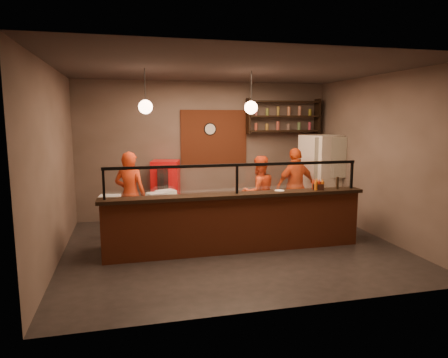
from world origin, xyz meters
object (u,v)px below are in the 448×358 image
object	(u,v)px
condiment_caddy	(318,187)
pepper_mill	(337,183)
cook_right	(296,186)
wall_clock	(210,129)
fridge	(321,177)
red_cooler	(166,191)
pizza_dough	(228,197)
cook_left	(130,195)
cook_mid	(259,193)

from	to	relation	value
condiment_caddy	pepper_mill	bearing A→B (deg)	-2.65
cook_right	condiment_caddy	world-z (taller)	cook_right
pepper_mill	wall_clock	bearing A→B (deg)	123.65
fridge	wall_clock	bearing A→B (deg)	142.84
red_cooler	pizza_dough	distance (m)	2.17
wall_clock	fridge	xyz separation A→B (m)	(2.50, -0.86, -1.12)
pizza_dough	wall_clock	bearing A→B (deg)	86.57
cook_right	fridge	world-z (taller)	fridge
condiment_caddy	pepper_mill	distance (m)	0.39
pepper_mill	fridge	bearing A→B (deg)	70.70
cook_left	cook_mid	size ratio (longest dim) A/B	1.09
pizza_dough	condiment_caddy	world-z (taller)	condiment_caddy
fridge	condiment_caddy	world-z (taller)	fridge
wall_clock	cook_mid	size ratio (longest dim) A/B	0.19
wall_clock	cook_mid	distance (m)	2.08
cook_left	pepper_mill	distance (m)	4.00
cook_right	red_cooler	xyz separation A→B (m)	(-2.79, 0.90, -0.15)
cook_mid	cook_right	distance (m)	0.97
cook_left	pizza_dough	xyz separation A→B (m)	(1.77, -0.87, 0.05)
cook_mid	pizza_dough	distance (m)	1.21
wall_clock	cook_mid	world-z (taller)	wall_clock
wall_clock	pizza_dough	size ratio (longest dim) A/B	0.62
fridge	pizza_dough	size ratio (longest dim) A/B	4.05
cook_mid	cook_right	xyz separation A→B (m)	(0.94, 0.22, 0.07)
cook_right	fridge	size ratio (longest dim) A/B	0.87
cook_left	cook_right	xyz separation A→B (m)	(3.60, 0.16, -0.01)
pepper_mill	condiment_caddy	bearing A→B (deg)	177.35
fridge	condiment_caddy	distance (m)	2.16
cook_left	red_cooler	xyz separation A→B (m)	(0.80, 1.06, -0.16)
wall_clock	condiment_caddy	world-z (taller)	wall_clock
fridge	cook_right	bearing A→B (deg)	-174.69
wall_clock	pepper_mill	size ratio (longest dim) A/B	1.35
cook_mid	pepper_mill	bearing A→B (deg)	119.95
fridge	red_cooler	distance (m)	3.65
pizza_dough	condiment_caddy	bearing A→B (deg)	-17.39
cook_left	red_cooler	bearing A→B (deg)	-104.16
red_cooler	pizza_dough	xyz separation A→B (m)	(0.97, -1.93, 0.20)
cook_left	fridge	distance (m)	4.44
pizza_dough	pepper_mill	distance (m)	2.05
red_cooler	condiment_caddy	size ratio (longest dim) A/B	7.18
cook_mid	red_cooler	xyz separation A→B (m)	(-1.85, 1.12, -0.08)
wall_clock	pizza_dough	xyz separation A→B (m)	(-0.13, -2.24, -1.19)
cook_right	pepper_mill	world-z (taller)	cook_right
cook_left	fridge	bearing A→B (deg)	-150.29
wall_clock	condiment_caddy	distance (m)	3.25
condiment_caddy	pizza_dough	bearing A→B (deg)	162.61
wall_clock	cook_mid	bearing A→B (deg)	-62.23
cook_mid	fridge	distance (m)	1.85
cook_mid	pizza_dough	world-z (taller)	cook_mid
cook_right	condiment_caddy	xyz separation A→B (m)	(-0.24, -1.53, 0.26)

